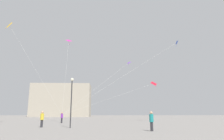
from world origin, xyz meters
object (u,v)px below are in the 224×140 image
Objects in this scene: person_in_purple at (62,117)px; kite_crimson_delta at (152,84)px; building_left_hall at (62,101)px; person_in_teal at (151,120)px; lamppost_east at (72,94)px; kite_amber_delta at (10,27)px; kite_cobalt_delta at (171,46)px; kite_magenta_delta at (69,43)px; person_in_yellow at (42,118)px; kite_violet_diamond at (128,63)px.

kite_crimson_delta is at bearing 24.20° from person_in_purple.
kite_crimson_delta is at bearing -60.95° from building_left_hall.
lamppost_east is at bearing -113.95° from person_in_teal.
lamppost_east is (10.95, -7.34, -11.00)m from kite_amber_delta.
kite_amber_delta reaches higher than person_in_purple.
kite_cobalt_delta is 62.30m from building_left_hall.
building_left_hall is at bearing 101.69° from kite_magenta_delta.
lamppost_east is (2.92, -13.16, -10.65)m from kite_magenta_delta.
kite_magenta_delta reaches higher than building_left_hall.
person_in_purple is at bearing 37.95° from person_in_yellow.
kite_amber_delta is 2.60× the size of lamppost_east.
kite_magenta_delta is at bearing -78.31° from building_left_hall.
person_in_yellow is 0.10× the size of kite_crimson_delta.
person_in_teal is at bearing -31.51° from kite_amber_delta.
person_in_yellow is 17.88m from kite_magenta_delta.
lamppost_east is (3.35, -1.18, 2.61)m from person_in_yellow.
kite_violet_diamond is 18.96m from lamppost_east.
kite_amber_delta is at bearing -156.12° from kite_crimson_delta.
kite_amber_delta is 62.06m from building_left_hall.
kite_amber_delta is 1.02× the size of kite_magenta_delta.
kite_magenta_delta is (8.03, 5.83, -0.35)m from kite_amber_delta.
kite_amber_delta reaches higher than kite_magenta_delta.
person_in_teal is 0.08× the size of kite_cobalt_delta.
kite_amber_delta reaches higher than person_in_yellow.
lamppost_east is at bearing -137.54° from kite_cobalt_delta.
kite_magenta_delta reaches higher than kite_crimson_delta.
kite_cobalt_delta reaches higher than person_in_teal.
kite_magenta_delta is (-11.22, -2.18, 3.21)m from kite_violet_diamond.
kite_crimson_delta reaches higher than person_in_yellow.
kite_cobalt_delta reaches higher than building_left_hall.
person_in_teal is 0.09× the size of kite_crimson_delta.
person_in_teal is 24.31m from kite_magenta_delta.
kite_magenta_delta is (-16.59, -5.07, 6.83)m from kite_crimson_delta.
kite_crimson_delta is 27.86m from kite_amber_delta.
person_in_purple is 59.03m from building_left_hall.
kite_magenta_delta is at bearing 86.48° from person_in_purple.
person_in_purple is at bearing -167.43° from kite_cobalt_delta.
kite_magenta_delta is at bearing -169.02° from kite_violet_diamond.
kite_amber_delta is at bearing 146.17° from lamppost_east.
person_in_purple is 0.07× the size of building_left_hall.
person_in_yellow is 0.13× the size of kite_magenta_delta.
kite_cobalt_delta is at bearing 14.09° from person_in_purple.
kite_amber_delta is (-24.62, -10.90, 7.18)m from kite_crimson_delta.
kite_violet_diamond is (11.39, 4.10, 10.08)m from person_in_purple.
person_in_yellow reaches higher than person_in_teal.
kite_violet_diamond is at bearing 61.57° from lamppost_east.
kite_crimson_delta is at bearing 28.35° from kite_violet_diamond.
kite_crimson_delta is at bearing 53.14° from lamppost_east.
building_left_hall is 4.68× the size of lamppost_east.
person_in_purple is at bearing -78.86° from building_left_hall.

